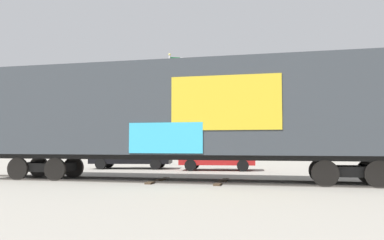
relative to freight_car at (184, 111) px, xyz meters
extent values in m
plane|color=gray|center=(0.32, 0.00, -2.75)|extent=(260.00, 260.00, 0.00)
cube|color=#4C4742|center=(0.04, -0.72, -2.71)|extent=(59.91, 3.50, 0.08)
cube|color=#4C4742|center=(-0.04, 0.72, -2.71)|extent=(59.91, 3.50, 0.08)
cube|color=#423323|center=(1.46, 0.09, -2.71)|extent=(0.38, 2.51, 0.07)
cube|color=#423323|center=(-1.07, -0.06, -2.71)|extent=(0.38, 2.51, 0.07)
cube|color=#33383D|center=(0.00, 0.00, 0.07)|extent=(17.68, 3.80, 3.48)
cube|color=#2D2823|center=(0.00, 0.00, 1.93)|extent=(16.66, 1.34, 0.24)
cube|color=gold|center=(1.88, -1.31, 0.16)|extent=(3.86, 0.25, 1.92)
cube|color=#33A5CC|center=(-0.27, -1.44, -1.06)|extent=(2.74, 0.19, 1.10)
cube|color=black|center=(0.00, 0.00, -1.77)|extent=(17.25, 2.52, 0.20)
cube|color=black|center=(-5.99, -0.34, -2.24)|extent=(2.17, 1.38, 0.36)
cylinder|color=black|center=(-6.80, -1.10, -2.29)|extent=(0.93, 0.17, 0.92)
cylinder|color=black|center=(-6.88, 0.33, -2.29)|extent=(0.93, 0.17, 0.92)
cylinder|color=black|center=(-5.10, -1.01, -2.29)|extent=(0.93, 0.17, 0.92)
cylinder|color=black|center=(-5.18, 0.43, -2.29)|extent=(0.93, 0.17, 0.92)
cube|color=black|center=(5.98, 0.34, -2.24)|extent=(2.17, 1.38, 0.36)
cylinder|color=black|center=(5.18, -0.42, -2.29)|extent=(0.93, 0.17, 0.92)
cylinder|color=black|center=(5.09, 1.01, -2.29)|extent=(0.93, 0.17, 0.92)
cylinder|color=black|center=(6.87, -0.33, -2.29)|extent=(0.93, 0.17, 0.92)
cylinder|color=black|center=(6.79, 1.11, -2.29)|extent=(0.93, 0.17, 0.92)
cylinder|color=silver|center=(-4.78, 11.80, 1.18)|extent=(0.12, 0.12, 7.85)
sphere|color=#D8CC66|center=(-4.78, 11.80, 5.18)|extent=(0.18, 0.18, 0.18)
cube|color=#14662D|center=(-4.08, 12.14, 4.55)|extent=(1.29, 0.65, 0.90)
cube|color=white|center=(-3.76, 12.30, 4.55)|extent=(0.66, 0.35, 0.90)
cube|color=gray|center=(0.32, 59.15, 1.68)|extent=(155.10, 43.73, 8.84)
cube|color=#8C725B|center=(4.71, 46.03, 7.78)|extent=(4.83, 4.87, 3.36)
cube|color=#9E9384|center=(-41.31, 46.03, 7.30)|extent=(4.51, 4.04, 2.41)
cone|color=#193D23|center=(12.49, 51.68, 7.95)|extent=(1.86, 1.86, 3.71)
cone|color=#193D23|center=(-44.12, 52.46, 7.61)|extent=(1.52, 1.52, 3.03)
cube|color=black|center=(-5.60, 7.26, -2.09)|extent=(5.04, 2.67, 0.67)
cube|color=#2D333D|center=(-5.73, 7.24, -1.38)|extent=(2.30, 1.94, 0.74)
cylinder|color=black|center=(-4.18, 8.40, -2.43)|extent=(0.67, 0.35, 0.64)
cylinder|color=black|center=(-3.84, 6.79, -2.43)|extent=(0.67, 0.35, 0.64)
cylinder|color=black|center=(-7.36, 7.74, -2.43)|extent=(0.67, 0.35, 0.64)
cylinder|color=black|center=(-7.03, 6.13, -2.43)|extent=(0.67, 0.35, 0.64)
cube|color=#B21E1E|center=(-0.28, 7.20, -2.08)|extent=(4.41, 2.35, 0.69)
cube|color=#2D333D|center=(-0.46, 7.17, -1.39)|extent=(1.99, 1.81, 0.68)
cylinder|color=black|center=(1.01, 8.23, -2.43)|extent=(0.67, 0.32, 0.64)
cylinder|color=black|center=(1.26, 6.62, -2.43)|extent=(0.67, 0.32, 0.64)
cylinder|color=black|center=(-1.81, 7.79, -2.43)|extent=(0.67, 0.32, 0.64)
cylinder|color=black|center=(-1.56, 6.17, -2.43)|extent=(0.67, 0.32, 0.64)
camera|label=1|loc=(4.56, -14.73, -1.31)|focal=36.98mm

